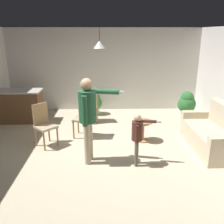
{
  "coord_description": "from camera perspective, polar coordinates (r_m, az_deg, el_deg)",
  "views": [
    {
      "loc": [
        0.11,
        -5.01,
        2.56
      ],
      "look_at": [
        0.21,
        -0.24,
        1.0
      ],
      "focal_mm": 39.36,
      "sensor_mm": 36.0,
      "label": 1
    }
  ],
  "objects": [
    {
      "name": "ceiling_light_pendant",
      "position": [
        6.65,
        -2.94,
        15.42
      ],
      "size": [
        0.32,
        0.32,
        0.55
      ],
      "color": "silver"
    },
    {
      "name": "dining_chair_near_wall",
      "position": [
        7.23,
        -4.63,
        1.87
      ],
      "size": [
        0.52,
        0.52,
        1.0
      ],
      "rotation": [
        0.0,
        0.0,
        1.84
      ],
      "color": "#99754C",
      "rests_on": "ground"
    },
    {
      "name": "potted_plant_corner",
      "position": [
        7.95,
        -4.01,
        2.25
      ],
      "size": [
        0.47,
        0.47,
        0.72
      ],
      "color": "#B7B2AD",
      "rests_on": "ground"
    },
    {
      "name": "person_child",
      "position": [
        4.82,
        5.98,
        -5.1
      ],
      "size": [
        0.58,
        0.31,
        1.08
      ],
      "rotation": [
        0.0,
        0.0,
        -1.73
      ],
      "color": "#60564C",
      "rests_on": "ground"
    },
    {
      "name": "kitchen_counter",
      "position": [
        7.74,
        -20.44,
        1.33
      ],
      "size": [
        1.26,
        0.66,
        0.95
      ],
      "color": "brown",
      "rests_on": "ground"
    },
    {
      "name": "wall_back",
      "position": [
        8.3,
        -1.95,
        9.72
      ],
      "size": [
        6.4,
        0.1,
        2.7
      ],
      "primitive_type": "cube",
      "color": "silver",
      "rests_on": "ground"
    },
    {
      "name": "spare_remote_on_table",
      "position": [
        5.93,
        7.13,
        -1.98
      ],
      "size": [
        0.1,
        0.13,
        0.04
      ],
      "primitive_type": "cube",
      "rotation": [
        0.0,
        0.0,
        2.56
      ],
      "color": "white",
      "rests_on": "side_table_by_couch"
    },
    {
      "name": "potted_plant_by_wall",
      "position": [
        7.87,
        16.96,
        1.88
      ],
      "size": [
        0.55,
        0.55,
        0.85
      ],
      "color": "#B7B2AD",
      "rests_on": "ground"
    },
    {
      "name": "person_adult",
      "position": [
        4.79,
        -5.53,
        0.02
      ],
      "size": [
        0.88,
        0.5,
        1.74
      ],
      "rotation": [
        0.0,
        0.0,
        -1.77
      ],
      "color": "tan",
      "rests_on": "ground"
    },
    {
      "name": "dining_chair_by_counter",
      "position": [
        6.18,
        -6.27,
        -1.04
      ],
      "size": [
        0.5,
        0.5,
        1.0
      ],
      "rotation": [
        0.0,
        0.0,
        1.35
      ],
      "color": "#99754C",
      "rests_on": "ground"
    },
    {
      "name": "ground",
      "position": [
        5.63,
        -2.18,
        -8.96
      ],
      "size": [
        7.68,
        7.68,
        0.0
      ],
      "primitive_type": "plane",
      "color": "beige"
    },
    {
      "name": "couch_floral",
      "position": [
        6.08,
        22.52,
        -4.84
      ],
      "size": [
        0.89,
        1.82,
        1.0
      ],
      "rotation": [
        0.0,
        0.0,
        1.6
      ],
      "color": "beige",
      "rests_on": "ground"
    },
    {
      "name": "dining_chair_centre_back",
      "position": [
        5.91,
        -15.58,
        -2.52
      ],
      "size": [
        0.59,
        0.59,
        1.0
      ],
      "rotation": [
        0.0,
        0.0,
        3.94
      ],
      "color": "#99754C",
      "rests_on": "ground"
    },
    {
      "name": "side_table_by_couch",
      "position": [
        6.03,
        7.22,
        -3.79
      ],
      "size": [
        0.44,
        0.44,
        0.52
      ],
      "color": "#99754C",
      "rests_on": "ground"
    }
  ]
}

